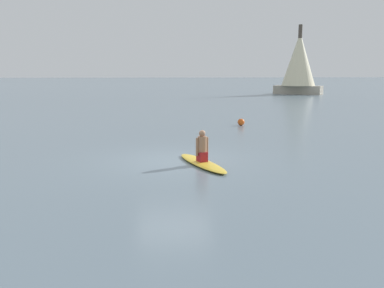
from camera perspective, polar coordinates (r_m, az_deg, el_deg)
The scene contains 5 objects.
ground_plane at distance 13.76m, azimuth -2.53°, elevation -2.37°, with size 400.00×400.00×0.00m, color slate.
surfboard at distance 13.18m, azimuth 1.41°, elevation -2.66°, with size 3.15×0.66×0.11m, color gold.
person_paddler at distance 13.08m, azimuth 1.42°, elevation -0.46°, with size 0.40×0.44×1.01m.
sailboat_near_left at distance 56.40m, azimuth 14.73°, elevation 11.04°, with size 6.09×6.17×8.97m.
buoy_marker at distance 22.88m, azimuth 6.87°, elevation 3.06°, with size 0.39×0.39×0.39m, color #E55919.
Camera 1 is at (13.42, -0.59, 2.97)m, focal length 38.15 mm.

